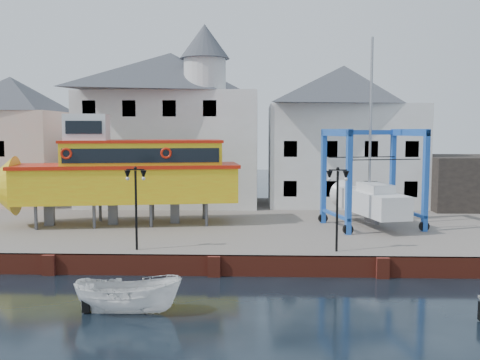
{
  "coord_description": "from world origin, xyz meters",
  "views": [
    {
      "loc": [
        2.11,
        -25.04,
        6.99
      ],
      "look_at": [
        1.0,
        7.0,
        4.0
      ],
      "focal_mm": 40.0,
      "sensor_mm": 36.0,
      "label": 1
    }
  ],
  "objects": [
    {
      "name": "travel_lift",
      "position": [
        8.97,
        8.7,
        2.96
      ],
      "size": [
        6.31,
        7.97,
        11.67
      ],
      "rotation": [
        0.0,
        0.0,
        0.25
      ],
      "color": "#1A49AF",
      "rests_on": "hardstanding"
    },
    {
      "name": "building_pink",
      "position": [
        -18.0,
        18.0,
        6.15
      ],
      "size": [
        8.0,
        7.0,
        10.3
      ],
      "color": "#D9A391",
      "rests_on": "hardstanding"
    },
    {
      "name": "shed_dark",
      "position": [
        19.0,
        17.0,
        3.0
      ],
      "size": [
        8.0,
        7.0,
        4.0
      ],
      "primitive_type": "cube",
      "color": "black",
      "rests_on": "hardstanding"
    },
    {
      "name": "lamp_post_right",
      "position": [
        6.0,
        1.2,
        4.17
      ],
      "size": [
        1.12,
        0.32,
        4.2
      ],
      "color": "black",
      "rests_on": "hardstanding"
    },
    {
      "name": "quay_wall",
      "position": [
        -0.0,
        0.1,
        0.5
      ],
      "size": [
        44.0,
        0.47,
        1.0
      ],
      "color": "maroon",
      "rests_on": "ground"
    },
    {
      "name": "tour_boat",
      "position": [
        -7.13,
        8.43,
        4.29
      ],
      "size": [
        16.44,
        6.27,
        6.98
      ],
      "rotation": [
        0.0,
        0.0,
        0.16
      ],
      "color": "#59595E",
      "rests_on": "hardstanding"
    },
    {
      "name": "building_white_main",
      "position": [
        -4.87,
        18.39,
        7.34
      ],
      "size": [
        14.0,
        8.3,
        14.0
      ],
      "color": "silver",
      "rests_on": "hardstanding"
    },
    {
      "name": "motorboat_a",
      "position": [
        -2.86,
        -5.3,
        0.0
      ],
      "size": [
        4.17,
        1.59,
        1.61
      ],
      "primitive_type": "imported",
      "rotation": [
        0.0,
        0.0,
        1.58
      ],
      "color": "silver",
      "rests_on": "ground"
    },
    {
      "name": "lamp_post_left",
      "position": [
        -4.0,
        1.2,
        4.17
      ],
      "size": [
        1.12,
        0.32,
        4.2
      ],
      "color": "black",
      "rests_on": "hardstanding"
    },
    {
      "name": "ground",
      "position": [
        0.0,
        0.0,
        0.0
      ],
      "size": [
        140.0,
        140.0,
        0.0
      ],
      "primitive_type": "plane",
      "color": "black",
      "rests_on": "ground"
    },
    {
      "name": "hardstanding",
      "position": [
        0.0,
        11.0,
        0.5
      ],
      "size": [
        44.0,
        22.0,
        1.0
      ],
      "primitive_type": "cube",
      "color": "#665C57",
      "rests_on": "ground"
    },
    {
      "name": "building_white_right",
      "position": [
        9.0,
        19.0,
        6.6
      ],
      "size": [
        12.0,
        8.0,
        11.2
      ],
      "color": "silver",
      "rests_on": "hardstanding"
    }
  ]
}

